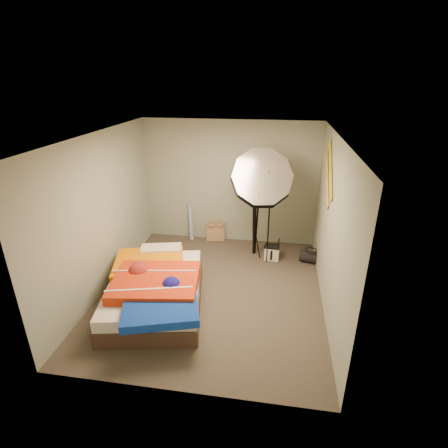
% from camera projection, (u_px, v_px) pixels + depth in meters
% --- Properties ---
extents(floor, '(4.00, 4.00, 0.00)m').
position_uv_depth(floor, '(212.00, 291.00, 5.73)').
color(floor, '#50473C').
rests_on(floor, ground).
extents(ceiling, '(4.00, 4.00, 0.00)m').
position_uv_depth(ceiling, '(210.00, 136.00, 4.75)').
color(ceiling, silver).
rests_on(ceiling, wall_back).
extents(wall_back, '(3.50, 0.00, 3.50)m').
position_uv_depth(wall_back, '(230.00, 183.00, 7.05)').
color(wall_back, '#939B8B').
rests_on(wall_back, floor).
extents(wall_front, '(3.50, 0.00, 3.50)m').
position_uv_depth(wall_front, '(173.00, 298.00, 3.42)').
color(wall_front, '#939B8B').
rests_on(wall_front, floor).
extents(wall_left, '(0.00, 4.00, 4.00)m').
position_uv_depth(wall_left, '(102.00, 214.00, 5.49)').
color(wall_left, '#939B8B').
rests_on(wall_left, floor).
extents(wall_right, '(0.00, 4.00, 4.00)m').
position_uv_depth(wall_right, '(331.00, 228.00, 4.99)').
color(wall_right, '#939B8B').
rests_on(wall_right, floor).
extents(tote_bag, '(0.40, 0.23, 0.39)m').
position_uv_depth(tote_bag, '(215.00, 232.00, 7.42)').
color(tote_bag, tan).
rests_on(tote_bag, floor).
extents(wrapping_roll, '(0.16, 0.23, 0.75)m').
position_uv_depth(wrapping_roll, '(191.00, 223.00, 7.43)').
color(wrapping_roll, '#4A77BE').
rests_on(wrapping_roll, floor).
extents(camera_case, '(0.28, 0.21, 0.27)m').
position_uv_depth(camera_case, '(272.00, 253.00, 6.66)').
color(camera_case, white).
rests_on(camera_case, floor).
extents(duffel_bag, '(0.42, 0.31, 0.23)m').
position_uv_depth(duffel_bag, '(311.00, 257.00, 6.56)').
color(duffel_bag, black).
rests_on(duffel_bag, floor).
extents(wall_stripe_upper, '(0.02, 0.91, 0.78)m').
position_uv_depth(wall_stripe_upper, '(331.00, 170.00, 5.26)').
color(wall_stripe_upper, gold).
rests_on(wall_stripe_upper, wall_right).
extents(wall_stripe_lower, '(0.02, 0.91, 0.78)m').
position_uv_depth(wall_stripe_lower, '(327.00, 178.00, 5.56)').
color(wall_stripe_lower, gold).
rests_on(wall_stripe_lower, wall_right).
extents(bed, '(1.77, 2.27, 0.57)m').
position_uv_depth(bed, '(155.00, 289.00, 5.29)').
color(bed, '#4C3329').
rests_on(bed, floor).
extents(photo_umbrella, '(1.27, 0.88, 2.27)m').
position_uv_depth(photo_umbrella, '(261.00, 179.00, 5.95)').
color(photo_umbrella, black).
rests_on(photo_umbrella, floor).
extents(camera_tripod, '(0.10, 0.10, 1.35)m').
position_uv_depth(camera_tripod, '(255.00, 217.00, 6.64)').
color(camera_tripod, black).
rests_on(camera_tripod, floor).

